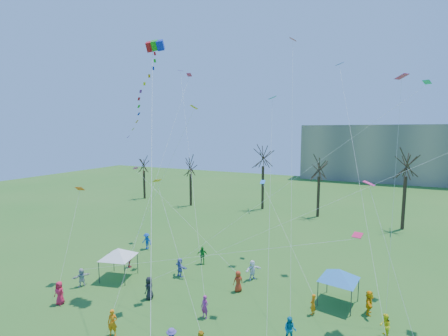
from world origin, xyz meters
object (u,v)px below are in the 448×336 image
at_px(canopy_tent_white, 118,253).
at_px(canopy_tent_blue, 339,274).
at_px(distant_building, 423,154).
at_px(big_box_kite, 145,97).

height_order(canopy_tent_white, canopy_tent_blue, canopy_tent_white).
bearing_deg(distant_building, canopy_tent_blue, -101.27).
distance_m(distant_building, canopy_tent_blue, 72.21).
height_order(distant_building, big_box_kite, big_box_kite).
bearing_deg(canopy_tent_blue, canopy_tent_white, -167.79).
distance_m(big_box_kite, canopy_tent_blue, 20.53).
relative_size(distant_building, canopy_tent_blue, 16.24).
bearing_deg(canopy_tent_white, canopy_tent_blue, 12.21).
height_order(distant_building, canopy_tent_blue, distant_building).
xyz_separation_m(big_box_kite, canopy_tent_blue, (14.64, 4.48, -13.67)).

